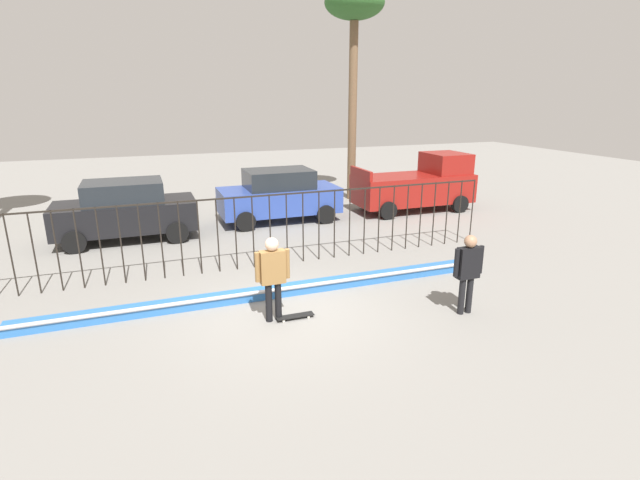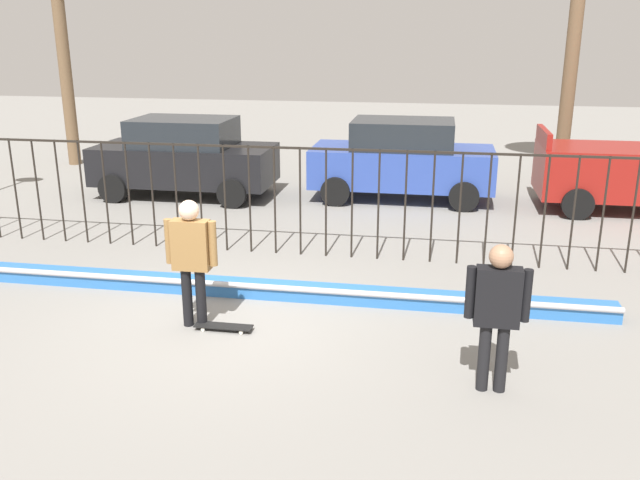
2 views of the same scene
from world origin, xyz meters
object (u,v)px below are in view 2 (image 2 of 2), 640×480
Objects in this scene: skateboard at (224,326)px; camera_operator at (497,305)px; skateboarder at (191,252)px; parked_car_blue at (402,159)px; parked_car_black at (185,157)px.

camera_operator reaches higher than skateboard.
parked_car_blue is (2.36, 7.88, -0.10)m from skateboarder.
camera_operator is (3.92, -1.08, -0.03)m from skateboarder.
skateboarder is 7.82m from parked_car_black.
skateboarder is 0.42× the size of parked_car_blue.
skateboarder is 0.42× the size of parked_car_black.
skateboard is at bearing -106.10° from parked_car_blue.
camera_operator is 10.77m from parked_car_black.
skateboard is 8.12m from parked_car_black.
camera_operator is (3.49, -1.00, 0.99)m from skateboard.
camera_operator is at bearing -27.78° from skateboarder.
parked_car_black is 1.00× the size of parked_car_blue.
parked_car_black is (-2.87, 7.27, -0.10)m from skateboarder.
skateboarder is 1.03× the size of camera_operator.
skateboarder reaches higher than skateboard.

